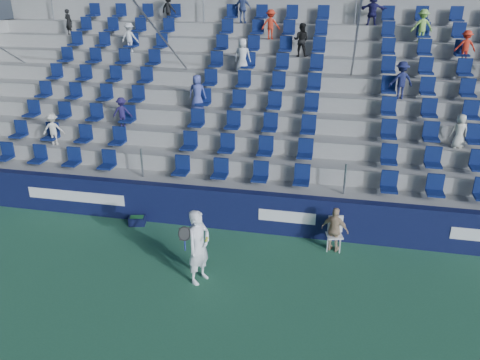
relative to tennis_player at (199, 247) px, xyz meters
name	(u,v)px	position (x,y,z in m)	size (l,w,h in m)	color
ground	(206,292)	(0.28, -0.42, -0.93)	(70.00, 70.00, 0.00)	#2D6948
sponsor_wall	(236,210)	(0.28, 2.73, -0.33)	(24.00, 0.32, 1.20)	#10153E
grandstand	(265,114)	(0.28, 7.83, 1.21)	(24.00, 8.17, 6.63)	gray
tennis_player	(199,247)	(0.00, 0.00, 0.00)	(0.74, 0.80, 1.86)	white
line_judge_chair	(335,230)	(3.11, 2.23, -0.41)	(0.49, 0.51, 0.92)	white
line_judge	(335,230)	(3.11, 2.08, -0.31)	(0.74, 0.31, 1.25)	tan
ball_bin	(137,220)	(-2.64, 2.33, -0.79)	(0.53, 0.41, 0.27)	#0E1234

